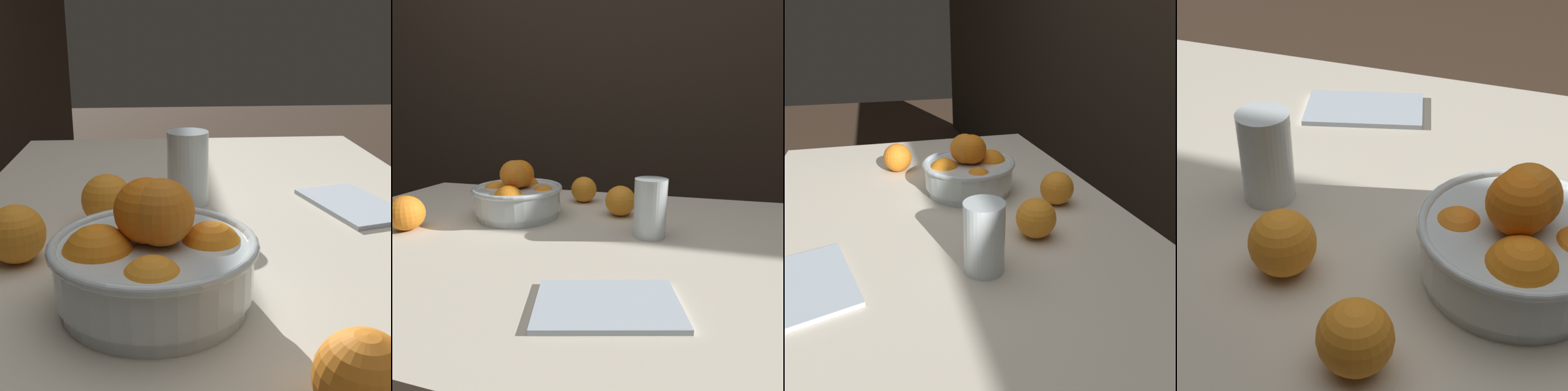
{
  "view_description": "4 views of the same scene",
  "coord_description": "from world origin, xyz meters",
  "views": [
    {
      "loc": [
        -0.75,
        0.09,
        1.09
      ],
      "look_at": [
        0.01,
        0.04,
        0.84
      ],
      "focal_mm": 50.0,
      "sensor_mm": 36.0,
      "label": 1
    },
    {
      "loc": [
        0.19,
        -0.62,
        1.02
      ],
      "look_at": [
        0.01,
        0.08,
        0.84
      ],
      "focal_mm": 28.0,
      "sensor_mm": 36.0,
      "label": 2
    },
    {
      "loc": [
        0.7,
        -0.12,
        1.16
      ],
      "look_at": [
        0.01,
        0.07,
        0.84
      ],
      "focal_mm": 35.0,
      "sensor_mm": 36.0,
      "label": 3
    },
    {
      "loc": [
        -0.22,
        0.7,
        1.29
      ],
      "look_at": [
        -0.01,
        0.09,
        0.84
      ],
      "focal_mm": 60.0,
      "sensor_mm": 36.0,
      "label": 4
    }
  ],
  "objects": [
    {
      "name": "orange_loose_near_bowl",
      "position": [
        -0.39,
        -0.07,
        0.81
      ],
      "size": [
        0.08,
        0.08,
        0.08
      ],
      "primitive_type": "sphere",
      "color": "orange",
      "rests_on": "dining_table"
    },
    {
      "name": "orange_loose_front",
      "position": [
        0.07,
        0.17,
        0.81
      ],
      "size": [
        0.08,
        0.08,
        0.08
      ],
      "primitive_type": "sphere",
      "color": "orange",
      "rests_on": "dining_table"
    },
    {
      "name": "dining_table",
      "position": [
        0.0,
        0.0,
        0.69
      ],
      "size": [
        1.4,
        0.85,
        0.77
      ],
      "color": "beige",
      "rests_on": "ground_plane"
    },
    {
      "name": "back_wall",
      "position": [
        0.0,
        0.84,
        1.3
      ],
      "size": [
        8.0,
        0.05,
        2.6
      ],
      "primitive_type": "cube",
      "color": "#2D261E",
      "rests_on": "ground_plane"
    },
    {
      "name": "napkin",
      "position": [
        0.12,
        -0.25,
        0.77
      ],
      "size": [
        0.22,
        0.17,
        0.01
      ],
      "primitive_type": "cube",
      "rotation": [
        0.0,
        0.0,
        0.26
      ],
      "color": "silver",
      "rests_on": "dining_table"
    },
    {
      "name": "orange_loose_aside",
      "position": [
        -0.06,
        0.28,
        0.81
      ],
      "size": [
        0.08,
        0.08,
        0.08
      ],
      "primitive_type": "sphere",
      "color": "orange",
      "rests_on": "dining_table"
    },
    {
      "name": "juice_glass",
      "position": [
        0.16,
        0.04,
        0.83
      ],
      "size": [
        0.07,
        0.07,
        0.13
      ],
      "color": "#F4A314",
      "rests_on": "dining_table"
    },
    {
      "name": "fruit_bowl",
      "position": [
        -0.19,
        0.1,
        0.82
      ],
      "size": [
        0.24,
        0.24,
        0.15
      ],
      "color": "silver",
      "rests_on": "dining_table"
    }
  ]
}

